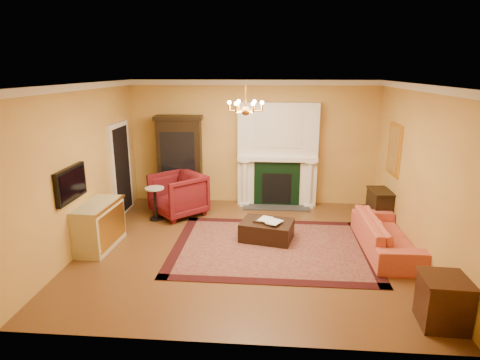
# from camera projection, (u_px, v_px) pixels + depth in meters

# --- Properties ---
(floor) EXTENTS (6.00, 5.50, 0.02)m
(floor) POSITION_uv_depth(u_px,v_px,m) (245.00, 248.00, 7.55)
(floor) COLOR brown
(floor) RESTS_ON ground
(ceiling) EXTENTS (6.00, 5.50, 0.02)m
(ceiling) POSITION_uv_depth(u_px,v_px,m) (246.00, 83.00, 6.74)
(ceiling) COLOR silver
(ceiling) RESTS_ON wall_back
(wall_back) EXTENTS (6.00, 0.02, 3.00)m
(wall_back) POSITION_uv_depth(u_px,v_px,m) (253.00, 143.00, 9.79)
(wall_back) COLOR gold
(wall_back) RESTS_ON floor
(wall_front) EXTENTS (6.00, 0.02, 3.00)m
(wall_front) POSITION_uv_depth(u_px,v_px,m) (229.00, 230.00, 4.49)
(wall_front) COLOR gold
(wall_front) RESTS_ON floor
(wall_left) EXTENTS (0.02, 5.50, 3.00)m
(wall_left) POSITION_uv_depth(u_px,v_px,m) (82.00, 167.00, 7.38)
(wall_left) COLOR gold
(wall_left) RESTS_ON floor
(wall_right) EXTENTS (0.02, 5.50, 3.00)m
(wall_right) POSITION_uv_depth(u_px,v_px,m) (419.00, 174.00, 6.91)
(wall_right) COLOR gold
(wall_right) RESTS_ON floor
(fireplace) EXTENTS (1.90, 0.70, 2.50)m
(fireplace) POSITION_uv_depth(u_px,v_px,m) (277.00, 157.00, 9.65)
(fireplace) COLOR silver
(fireplace) RESTS_ON wall_back
(crown_molding) EXTENTS (6.00, 5.50, 0.12)m
(crown_molding) POSITION_uv_depth(u_px,v_px,m) (249.00, 85.00, 7.68)
(crown_molding) COLOR white
(crown_molding) RESTS_ON ceiling
(doorway) EXTENTS (0.08, 1.05, 2.10)m
(doorway) POSITION_uv_depth(u_px,v_px,m) (121.00, 169.00, 9.13)
(doorway) COLOR silver
(doorway) RESTS_ON wall_left
(tv_panel) EXTENTS (0.09, 0.95, 0.58)m
(tv_panel) POSITION_uv_depth(u_px,v_px,m) (71.00, 184.00, 6.84)
(tv_panel) COLOR black
(tv_panel) RESTS_ON wall_left
(gilt_mirror) EXTENTS (0.06, 0.76, 1.05)m
(gilt_mirror) POSITION_uv_depth(u_px,v_px,m) (394.00, 149.00, 8.22)
(gilt_mirror) COLOR gold
(gilt_mirror) RESTS_ON wall_right
(chandelier) EXTENTS (0.63, 0.55, 0.53)m
(chandelier) POSITION_uv_depth(u_px,v_px,m) (246.00, 107.00, 6.85)
(chandelier) COLOR #C18735
(chandelier) RESTS_ON ceiling
(oriental_rug) EXTENTS (3.71, 2.79, 0.01)m
(oriental_rug) POSITION_uv_depth(u_px,v_px,m) (272.00, 247.00, 7.55)
(oriental_rug) COLOR #4C101A
(oriental_rug) RESTS_ON floor
(china_cabinet) EXTENTS (1.07, 0.55, 2.08)m
(china_cabinet) POSITION_uv_depth(u_px,v_px,m) (180.00, 162.00, 9.79)
(china_cabinet) COLOR black
(china_cabinet) RESTS_ON floor
(wingback_armchair) EXTENTS (1.42, 1.42, 1.06)m
(wingback_armchair) POSITION_uv_depth(u_px,v_px,m) (178.00, 193.00, 9.10)
(wingback_armchair) COLOR maroon
(wingback_armchair) RESTS_ON floor
(pedestal_table) EXTENTS (0.41, 0.41, 0.74)m
(pedestal_table) POSITION_uv_depth(u_px,v_px,m) (155.00, 201.00, 8.83)
(pedestal_table) COLOR black
(pedestal_table) RESTS_ON floor
(commode) EXTENTS (0.60, 1.18, 0.86)m
(commode) POSITION_uv_depth(u_px,v_px,m) (98.00, 226.00, 7.46)
(commode) COLOR beige
(commode) RESTS_ON floor
(coral_sofa) EXTENTS (0.65, 2.13, 0.83)m
(coral_sofa) POSITION_uv_depth(u_px,v_px,m) (387.00, 230.00, 7.31)
(coral_sofa) COLOR #C85D3F
(coral_sofa) RESTS_ON floor
(end_table) EXTENTS (0.58, 0.58, 0.65)m
(end_table) POSITION_uv_depth(u_px,v_px,m) (443.00, 303.00, 5.19)
(end_table) COLOR #341B0E
(end_table) RESTS_ON floor
(console_table) EXTENTS (0.43, 0.69, 0.74)m
(console_table) POSITION_uv_depth(u_px,v_px,m) (379.00, 208.00, 8.57)
(console_table) COLOR black
(console_table) RESTS_ON floor
(leather_ottoman) EXTENTS (1.10, 0.90, 0.36)m
(leather_ottoman) POSITION_uv_depth(u_px,v_px,m) (267.00, 230.00, 7.84)
(leather_ottoman) COLOR black
(leather_ottoman) RESTS_ON oriental_rug
(ottoman_tray) EXTENTS (0.57, 0.50, 0.03)m
(ottoman_tray) POSITION_uv_depth(u_px,v_px,m) (267.00, 220.00, 7.82)
(ottoman_tray) COLOR black
(ottoman_tray) RESTS_ON leather_ottoman
(book_a) EXTENTS (0.22, 0.12, 0.31)m
(book_a) POSITION_uv_depth(u_px,v_px,m) (260.00, 212.00, 7.80)
(book_a) COLOR gray
(book_a) RESTS_ON ottoman_tray
(book_b) EXTENTS (0.21, 0.14, 0.32)m
(book_b) POSITION_uv_depth(u_px,v_px,m) (269.00, 214.00, 7.67)
(book_b) COLOR gray
(book_b) RESTS_ON ottoman_tray
(topiary_left) EXTENTS (0.17, 0.17, 0.45)m
(topiary_left) POSITION_uv_depth(u_px,v_px,m) (252.00, 146.00, 9.58)
(topiary_left) COLOR tan
(topiary_left) RESTS_ON fireplace
(topiary_right) EXTENTS (0.15, 0.15, 0.40)m
(topiary_right) POSITION_uv_depth(u_px,v_px,m) (305.00, 148.00, 9.49)
(topiary_right) COLOR tan
(topiary_right) RESTS_ON fireplace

